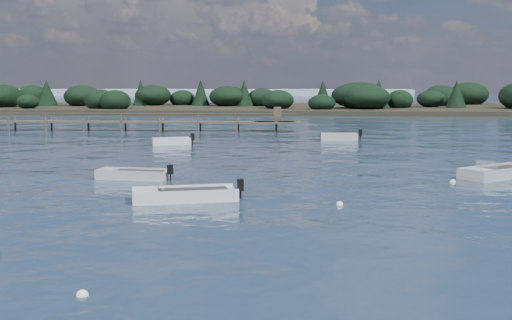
# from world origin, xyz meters

# --- Properties ---
(ground) EXTENTS (400.00, 400.00, 0.00)m
(ground) POSITION_xyz_m (0.00, 60.00, 0.00)
(ground) COLOR #182639
(ground) RESTS_ON ground
(tender_far_grey_b) EXTENTS (3.82, 1.45, 1.30)m
(tender_far_grey_b) POSITION_xyz_m (10.13, 37.95, 0.18)
(tender_far_grey_b) COLOR #A0A6A7
(tender_far_grey_b) RESTS_ON ground
(dinghy_mid_white_a) EXTENTS (5.26, 3.00, 1.21)m
(dinghy_mid_white_a) POSITION_xyz_m (0.89, 6.60, 0.16)
(dinghy_mid_white_a) COLOR silver
(dinghy_mid_white_a) RESTS_ON ground
(tender_far_white) EXTENTS (3.70, 2.22, 1.24)m
(tender_far_white) POSITION_xyz_m (-4.77, 32.53, 0.18)
(tender_far_white) COLOR silver
(tender_far_white) RESTS_ON ground
(dinghy_mid_grey) EXTENTS (4.42, 2.09, 1.10)m
(dinghy_mid_grey) POSITION_xyz_m (-3.15, 12.93, 0.15)
(dinghy_mid_grey) COLOR #A0A6A7
(dinghy_mid_grey) RESTS_ON ground
(dinghy_mid_white_b) EXTENTS (5.02, 4.41, 1.31)m
(dinghy_mid_white_b) POSITION_xyz_m (17.61, 14.77, 0.17)
(dinghy_mid_white_b) COLOR #A0A6A7
(dinghy_mid_white_b) RESTS_ON ground
(buoy_a) EXTENTS (0.32, 0.32, 0.32)m
(buoy_a) POSITION_xyz_m (0.57, -6.80, 0.00)
(buoy_a) COLOR white
(buoy_a) RESTS_ON ground
(buoy_b) EXTENTS (0.32, 0.32, 0.32)m
(buoy_b) POSITION_xyz_m (8.01, 5.94, 0.00)
(buoy_b) COLOR white
(buoy_b) RESTS_ON ground
(buoy_d) EXTENTS (0.32, 0.32, 0.32)m
(buoy_d) POSITION_xyz_m (14.64, 12.87, 0.00)
(buoy_d) COLOR white
(buoy_d) RESTS_ON ground
(jetty) EXTENTS (64.50, 3.20, 3.40)m
(jetty) POSITION_xyz_m (-21.74, 47.99, 0.98)
(jetty) COLOR #4D4238
(jetty) RESTS_ON ground
(far_headland) EXTENTS (190.00, 40.00, 5.80)m
(far_headland) POSITION_xyz_m (25.00, 100.00, 1.96)
(far_headland) COLOR black
(far_headland) RESTS_ON ground
(distant_haze) EXTENTS (280.00, 20.00, 2.40)m
(distant_haze) POSITION_xyz_m (-90.00, 230.00, 0.00)
(distant_haze) COLOR #8FA1B1
(distant_haze) RESTS_ON ground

